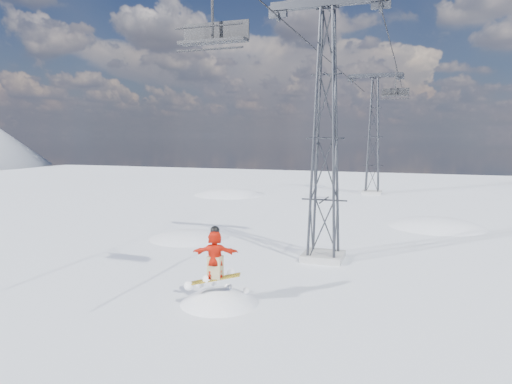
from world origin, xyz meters
TOP-DOWN VIEW (x-y plane):
  - ground at (0.00, 0.00)m, footprint 120.00×120.00m
  - snow_terrain at (-4.77, 21.24)m, footprint 39.00×37.00m
  - lift_tower_near at (0.80, 8.00)m, footprint 5.20×1.80m
  - lift_tower_far at (0.80, 33.00)m, footprint 5.20×1.80m
  - haul_cables at (0.80, 19.50)m, footprint 4.46×51.00m
  - snowboarder_jump at (-1.49, 1.48)m, footprint 4.40×4.40m
  - lift_chair_near at (-1.40, 1.06)m, footprint 2.18×0.63m
  - lift_chair_mid at (3.00, 24.47)m, footprint 2.03×0.58m

SIDE VIEW (x-z plane):
  - snow_terrain at x=-4.77m, z-range -20.59..1.41m
  - snowboarder_jump at x=-1.49m, z-range -4.96..1.68m
  - ground at x=0.00m, z-range 0.00..0.00m
  - lift_tower_near at x=0.80m, z-range -0.24..11.18m
  - lift_tower_far at x=0.80m, z-range -0.24..11.18m
  - lift_chair_near at x=-1.40m, z-range 7.33..10.04m
  - lift_chair_mid at x=3.00m, z-range 7.58..10.09m
  - haul_cables at x=0.80m, z-range 10.82..10.88m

